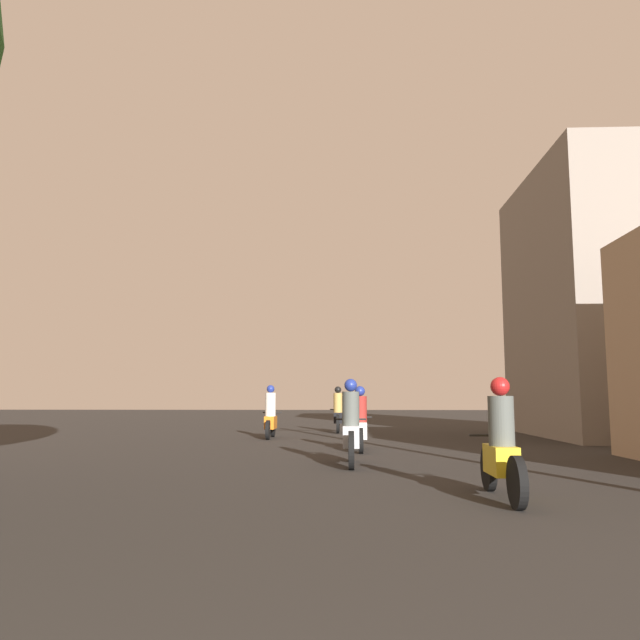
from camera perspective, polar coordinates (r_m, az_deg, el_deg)
motorcycle_yellow at (r=8.33m, az=16.24°, el=-11.31°), size 0.60×2.04×1.53m
motorcycle_silver at (r=11.88m, az=2.84°, el=-10.05°), size 0.60×2.05×1.61m
motorcycle_white at (r=15.06m, az=3.69°, el=-9.54°), size 0.60×2.01×1.53m
motorcycle_orange at (r=19.54m, az=-4.54°, el=-8.85°), size 0.60×1.87×1.63m
motorcycle_black at (r=22.71m, az=1.66°, el=-8.57°), size 0.60×1.95×1.64m
building_right_far at (r=22.51m, az=24.26°, el=1.45°), size 4.44×7.74×8.70m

